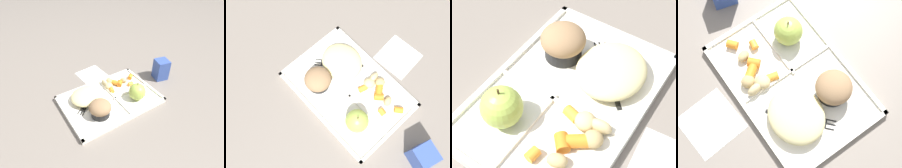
{
  "view_description": "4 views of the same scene",
  "coord_description": "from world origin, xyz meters",
  "views": [
    {
      "loc": [
        0.33,
        0.52,
        0.58
      ],
      "look_at": [
        -0.03,
        -0.04,
        0.06
      ],
      "focal_mm": 31.37,
      "sensor_mm": 36.0,
      "label": 1
    },
    {
      "loc": [
        -0.18,
        0.21,
        0.81
      ],
      "look_at": [
        0.03,
        0.02,
        0.05
      ],
      "focal_mm": 41.38,
      "sensor_mm": 36.0,
      "label": 2
    },
    {
      "loc": [
        -0.32,
        -0.21,
        0.52
      ],
      "look_at": [
        0.01,
        0.01,
        0.04
      ],
      "focal_mm": 57.79,
      "sensor_mm": 36.0,
      "label": 3
    },
    {
      "loc": [
        0.23,
        -0.17,
        0.82
      ],
      "look_at": [
        0.01,
        -0.02,
        0.04
      ],
      "focal_mm": 57.21,
      "sensor_mm": 36.0,
      "label": 4
    }
  ],
  "objects": [
    {
      "name": "paper_napkin",
      "position": [
        -0.03,
        -0.21,
        0.0
      ],
      "size": [
        0.13,
        0.13,
        0.0
      ],
      "primitive_type": "cube",
      "rotation": [
        0.0,
        0.0,
        0.09
      ],
      "color": "white",
      "rests_on": "ground"
    },
    {
      "name": "carrot_slice_tilted",
      "position": [
        -0.07,
        -0.07,
        0.02
      ],
      "size": [
        0.04,
        0.04,
        0.02
      ],
      "primitive_type": "cylinder",
      "rotation": [
        0.0,
        1.57,
        2.2
      ],
      "color": "orange",
      "rests_on": "lunch_tray"
    },
    {
      "name": "meatball_back",
      "position": [
        0.09,
        -0.05,
        0.03
      ],
      "size": [
        0.03,
        0.03,
        0.03
      ],
      "primitive_type": "sphere",
      "color": "#755B4C",
      "rests_on": "lunch_tray"
    },
    {
      "name": "plastic_fork",
      "position": [
        0.1,
        -0.03,
        0.01
      ],
      "size": [
        0.13,
        0.12,
        0.0
      ],
      "color": "black",
      "rests_on": "lunch_tray"
    },
    {
      "name": "potato_chunk_wedge",
      "position": [
        -0.12,
        -0.06,
        0.02
      ],
      "size": [
        0.03,
        0.04,
        0.02
      ],
      "primitive_type": "ellipsoid",
      "rotation": [
        0.0,
        0.0,
        1.95
      ],
      "color": "tan",
      "rests_on": "lunch_tray"
    },
    {
      "name": "green_apple",
      "position": [
        -0.1,
        0.06,
        0.05
      ],
      "size": [
        0.07,
        0.07,
        0.08
      ],
      "color": "#A8C14C",
      "rests_on": "lunch_tray"
    },
    {
      "name": "carrot_slice_small",
      "position": [
        -0.09,
        -0.05,
        0.02
      ],
      "size": [
        0.04,
        0.04,
        0.02
      ],
      "primitive_type": "cylinder",
      "rotation": [
        0.0,
        1.57,
        3.89
      ],
      "color": "orange",
      "rests_on": "lunch_tray"
    },
    {
      "name": "carrot_slice_near_corner",
      "position": [
        -0.13,
        -0.02,
        0.02
      ],
      "size": [
        0.02,
        0.02,
        0.02
      ],
      "primitive_type": "cylinder",
      "rotation": [
        0.0,
        1.57,
        6.14
      ],
      "color": "orange",
      "rests_on": "lunch_tray"
    },
    {
      "name": "ground",
      "position": [
        0.0,
        0.0,
        0.0
      ],
      "size": [
        6.0,
        6.0,
        0.0
      ],
      "primitive_type": "plane",
      "color": "slate"
    },
    {
      "name": "egg_noodle_pile",
      "position": [
        0.08,
        -0.05,
        0.03
      ],
      "size": [
        0.14,
        0.13,
        0.04
      ],
      "primitive_type": "ellipsoid",
      "color": "beige",
      "rests_on": "lunch_tray"
    },
    {
      "name": "meatball_front",
      "position": [
        0.07,
        -0.07,
        0.03
      ],
      "size": [
        0.04,
        0.04,
        0.04
      ],
      "primitive_type": "sphere",
      "color": "brown",
      "rests_on": "lunch_tray"
    },
    {
      "name": "milk_carton",
      "position": [
        -0.3,
        -0.01,
        0.05
      ],
      "size": [
        0.07,
        0.07,
        0.1
      ],
      "primitive_type": "cube",
      "rotation": [
        0.0,
        0.0,
        -0.25
      ],
      "color": "#334C99",
      "rests_on": "ground"
    },
    {
      "name": "carrot_slice_large",
      "position": [
        -0.16,
        -0.07,
        0.02
      ],
      "size": [
        0.03,
        0.03,
        0.02
      ],
      "primitive_type": "cylinder",
      "rotation": [
        0.0,
        1.57,
        3.83
      ],
      "color": "orange",
      "rests_on": "lunch_tray"
    },
    {
      "name": "potato_chunk_browned",
      "position": [
        -0.03,
        -0.06,
        0.03
      ],
      "size": [
        0.05,
        0.05,
        0.03
      ],
      "primitive_type": "ellipsoid",
      "rotation": [
        0.0,
        0.0,
        0.73
      ],
      "color": "tan",
      "rests_on": "lunch_tray"
    },
    {
      "name": "carrot_slice_diagonal",
      "position": [
        -0.03,
        -0.03,
        0.02
      ],
      "size": [
        0.03,
        0.03,
        0.02
      ],
      "primitive_type": "cylinder",
      "rotation": [
        0.0,
        1.57,
        1.3
      ],
      "color": "orange",
      "rests_on": "lunch_tray"
    },
    {
      "name": "potato_chunk_golden",
      "position": [
        -0.03,
        -0.09,
        0.03
      ],
      "size": [
        0.03,
        0.04,
        0.03
      ],
      "primitive_type": "ellipsoid",
      "rotation": [
        0.0,
        0.0,
        1.72
      ],
      "color": "tan",
      "rests_on": "lunch_tray"
    },
    {
      "name": "meatball_side",
      "position": [
        0.08,
        -0.04,
        0.03
      ],
      "size": [
        0.03,
        0.03,
        0.03
      ],
      "primitive_type": "sphere",
      "color": "brown",
      "rests_on": "lunch_tray"
    },
    {
      "name": "lunch_tray",
      "position": [
        -0.0,
        0.0,
        0.01
      ],
      "size": [
        0.39,
        0.27,
        0.02
      ],
      "color": "silver",
      "rests_on": "ground"
    },
    {
      "name": "meatball_center",
      "position": [
        0.09,
        -0.02,
        0.03
      ],
      "size": [
        0.03,
        0.03,
        0.03
      ],
      "primitive_type": "sphere",
      "color": "#755B4C",
      "rests_on": "lunch_tray"
    },
    {
      "name": "bran_muffin",
      "position": [
        0.08,
        0.06,
        0.05
      ],
      "size": [
        0.09,
        0.09,
        0.07
      ],
      "color": "black",
      "rests_on": "lunch_tray"
    },
    {
      "name": "potato_chunk_corner",
      "position": [
        -0.05,
        -0.09,
        0.03
      ],
      "size": [
        0.03,
        0.04,
        0.03
      ],
      "primitive_type": "ellipsoid",
      "rotation": [
        0.0,
        0.0,
        0.1
      ],
      "color": "tan",
      "rests_on": "lunch_tray"
    }
  ]
}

